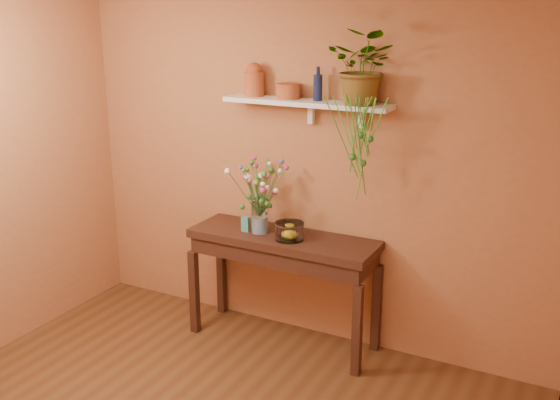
{
  "coord_description": "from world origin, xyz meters",
  "views": [
    {
      "loc": [
        2.08,
        -2.42,
        2.61
      ],
      "look_at": [
        0.0,
        1.55,
        1.25
      ],
      "focal_mm": 41.32,
      "sensor_mm": 36.0,
      "label": 1
    }
  ],
  "objects_px": {
    "sideboard": "(283,251)",
    "glass_bowl": "(290,232)",
    "spider_plant": "(364,67)",
    "bouquet": "(260,181)",
    "glass_vase": "(260,218)",
    "terracotta_jug": "(254,80)",
    "blue_bottle": "(318,87)"
  },
  "relations": [
    {
      "from": "sideboard",
      "to": "glass_bowl",
      "type": "height_order",
      "value": "glass_bowl"
    },
    {
      "from": "spider_plant",
      "to": "bouquet",
      "type": "relative_size",
      "value": 1.12
    },
    {
      "from": "sideboard",
      "to": "bouquet",
      "type": "height_order",
      "value": "bouquet"
    },
    {
      "from": "glass_vase",
      "to": "bouquet",
      "type": "height_order",
      "value": "bouquet"
    },
    {
      "from": "glass_vase",
      "to": "bouquet",
      "type": "distance_m",
      "value": 0.3
    },
    {
      "from": "terracotta_jug",
      "to": "blue_bottle",
      "type": "relative_size",
      "value": 1.04
    },
    {
      "from": "bouquet",
      "to": "glass_bowl",
      "type": "height_order",
      "value": "bouquet"
    },
    {
      "from": "blue_bottle",
      "to": "glass_vase",
      "type": "distance_m",
      "value": 1.11
    },
    {
      "from": "terracotta_jug",
      "to": "spider_plant",
      "type": "distance_m",
      "value": 0.91
    },
    {
      "from": "terracotta_jug",
      "to": "blue_bottle",
      "type": "bearing_deg",
      "value": -0.5
    },
    {
      "from": "sideboard",
      "to": "terracotta_jug",
      "type": "relative_size",
      "value": 5.82
    },
    {
      "from": "terracotta_jug",
      "to": "glass_bowl",
      "type": "height_order",
      "value": "terracotta_jug"
    },
    {
      "from": "terracotta_jug",
      "to": "blue_bottle",
      "type": "xyz_separation_m",
      "value": [
        0.54,
        -0.0,
        -0.02
      ]
    },
    {
      "from": "terracotta_jug",
      "to": "bouquet",
      "type": "xyz_separation_m",
      "value": [
        0.15,
        -0.18,
        -0.74
      ]
    },
    {
      "from": "glass_vase",
      "to": "blue_bottle",
      "type": "bearing_deg",
      "value": 23.91
    },
    {
      "from": "bouquet",
      "to": "glass_bowl",
      "type": "relative_size",
      "value": 2.1
    },
    {
      "from": "glass_bowl",
      "to": "glass_vase",
      "type": "bearing_deg",
      "value": 173.76
    },
    {
      "from": "terracotta_jug",
      "to": "bouquet",
      "type": "distance_m",
      "value": 0.78
    },
    {
      "from": "glass_vase",
      "to": "spider_plant",
      "type": "bearing_deg",
      "value": 10.65
    },
    {
      "from": "spider_plant",
      "to": "glass_bowl",
      "type": "xyz_separation_m",
      "value": [
        -0.49,
        -0.17,
        -1.23
      ]
    },
    {
      "from": "blue_bottle",
      "to": "glass_bowl",
      "type": "height_order",
      "value": "blue_bottle"
    },
    {
      "from": "terracotta_jug",
      "to": "blue_bottle",
      "type": "height_order",
      "value": "terracotta_jug"
    },
    {
      "from": "sideboard",
      "to": "glass_vase",
      "type": "height_order",
      "value": "glass_vase"
    },
    {
      "from": "glass_vase",
      "to": "bouquet",
      "type": "relative_size",
      "value": 0.58
    },
    {
      "from": "blue_bottle",
      "to": "glass_bowl",
      "type": "distance_m",
      "value": 1.1
    },
    {
      "from": "sideboard",
      "to": "glass_vase",
      "type": "distance_m",
      "value": 0.31
    },
    {
      "from": "blue_bottle",
      "to": "glass_bowl",
      "type": "bearing_deg",
      "value": -120.66
    },
    {
      "from": "blue_bottle",
      "to": "glass_vase",
      "type": "height_order",
      "value": "blue_bottle"
    },
    {
      "from": "spider_plant",
      "to": "glass_bowl",
      "type": "distance_m",
      "value": 1.34
    },
    {
      "from": "bouquet",
      "to": "glass_bowl",
      "type": "xyz_separation_m",
      "value": [
        0.27,
        -0.03,
        -0.35
      ]
    },
    {
      "from": "glass_bowl",
      "to": "sideboard",
      "type": "bearing_deg",
      "value": 147.31
    },
    {
      "from": "terracotta_jug",
      "to": "spider_plant",
      "type": "height_order",
      "value": "spider_plant"
    }
  ]
}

